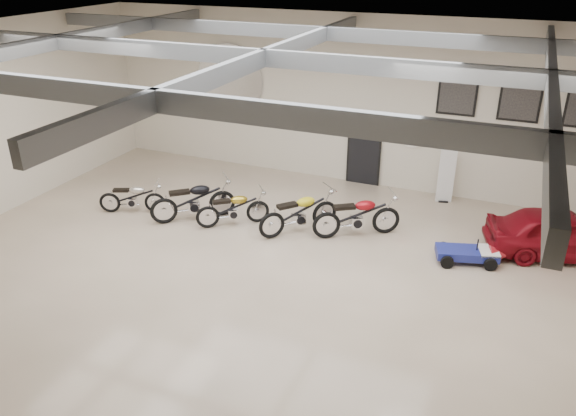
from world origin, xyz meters
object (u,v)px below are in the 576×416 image
at_px(motorcycle_gold, 233,208).
at_px(vintage_car, 561,234).
at_px(banner_stand, 446,175).
at_px(go_kart, 474,250).
at_px(motorcycle_black, 193,200).
at_px(motorcycle_red, 357,215).
at_px(motorcycle_silver, 132,197).
at_px(motorcycle_yellow, 299,212).

height_order(motorcycle_gold, vintage_car, vintage_car).
distance_m(banner_stand, go_kart, 3.45).
xyz_separation_m(motorcycle_black, motorcycle_red, (4.27, 0.78, -0.00)).
bearing_deg(motorcycle_gold, motorcycle_silver, 149.72).
height_order(motorcycle_silver, motorcycle_red, motorcycle_red).
relative_size(motorcycle_black, vintage_car, 0.66).
relative_size(motorcycle_black, motorcycle_yellow, 1.03).
xyz_separation_m(motorcycle_black, motorcycle_gold, (1.13, 0.11, -0.09)).
distance_m(banner_stand, motorcycle_silver, 8.76).
bearing_deg(vintage_car, motorcycle_gold, 85.17).
distance_m(motorcycle_silver, motorcycle_gold, 2.93).
bearing_deg(motorcycle_yellow, motorcycle_silver, 139.05).
relative_size(go_kart, vintage_car, 0.50).
relative_size(motorcycle_silver, motorcycle_black, 0.80).
bearing_deg(motorcycle_black, motorcycle_red, -30.94).
distance_m(motorcycle_yellow, motorcycle_red, 1.46).
height_order(motorcycle_yellow, motorcycle_red, motorcycle_red).
distance_m(motorcycle_black, go_kart, 7.17).
distance_m(banner_stand, motorcycle_black, 7.08).
bearing_deg(motorcycle_red, motorcycle_gold, 158.92).
relative_size(banner_stand, go_kart, 0.97).
bearing_deg(motorcycle_silver, go_kart, -17.46).
bearing_deg(go_kart, motorcycle_silver, 168.82).
height_order(motorcycle_yellow, vintage_car, vintage_car).
bearing_deg(motorcycle_black, banner_stand, -9.14).
distance_m(motorcycle_red, vintage_car, 4.77).
bearing_deg(motorcycle_silver, motorcycle_yellow, -14.33).
relative_size(motorcycle_yellow, vintage_car, 0.64).
height_order(banner_stand, vintage_car, banner_stand).
relative_size(motorcycle_silver, vintage_car, 0.52).
bearing_deg(motorcycle_gold, go_kart, -33.62).
bearing_deg(motorcycle_silver, banner_stand, 4.73).
bearing_deg(motorcycle_red, vintage_car, -22.34).
xyz_separation_m(motorcycle_silver, vintage_car, (10.74, 1.94, 0.12)).
height_order(banner_stand, motorcycle_black, banner_stand).
distance_m(go_kart, vintage_car, 2.15).
distance_m(banner_stand, motorcycle_gold, 6.09).
bearing_deg(motorcycle_yellow, banner_stand, -2.45).
height_order(motorcycle_silver, motorcycle_yellow, motorcycle_yellow).
xyz_separation_m(motorcycle_gold, motorcycle_red, (3.14, 0.67, 0.08)).
relative_size(motorcycle_silver, motorcycle_red, 0.80).
height_order(motorcycle_black, motorcycle_gold, motorcycle_black).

